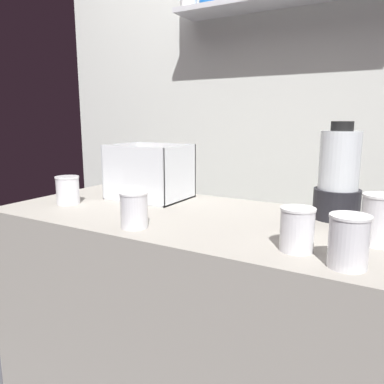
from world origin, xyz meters
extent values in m
cube|color=#9E998E|center=(0.00, 0.00, 0.45)|extent=(1.40, 0.64, 0.90)
cube|color=silver|center=(0.00, 0.77, 1.25)|extent=(2.60, 0.04, 2.50)
cube|color=white|center=(-0.29, 0.15, 0.90)|extent=(0.31, 0.24, 0.01)
cube|color=white|center=(-0.29, 0.04, 1.01)|extent=(0.31, 0.01, 0.22)
cube|color=white|center=(-0.29, 0.27, 1.01)|extent=(0.31, 0.01, 0.22)
cube|color=white|center=(-0.44, 0.15, 1.01)|extent=(0.01, 0.24, 0.22)
cube|color=white|center=(-0.14, 0.15, 1.01)|extent=(0.01, 0.24, 0.22)
cone|color=orange|center=(-0.29, 0.16, 0.93)|extent=(0.08, 0.19, 0.03)
cone|color=orange|center=(-0.29, 0.16, 0.92)|extent=(0.19, 0.11, 0.03)
cone|color=orange|center=(-0.26, 0.16, 0.92)|extent=(0.17, 0.14, 0.03)
cone|color=orange|center=(-0.24, 0.16, 0.92)|extent=(0.13, 0.17, 0.03)
cone|color=orange|center=(-0.29, 0.14, 0.95)|extent=(0.15, 0.06, 0.02)
cone|color=orange|center=(-0.34, 0.15, 0.96)|extent=(0.17, 0.08, 0.03)
cylinder|color=black|center=(0.44, 0.20, 0.95)|extent=(0.15, 0.15, 0.10)
cylinder|color=silver|center=(0.44, 0.20, 1.10)|extent=(0.13, 0.13, 0.19)
cylinder|color=maroon|center=(0.44, 0.20, 1.02)|extent=(0.12, 0.12, 0.04)
cylinder|color=black|center=(0.44, 0.20, 1.21)|extent=(0.07, 0.07, 0.03)
cylinder|color=white|center=(-0.50, -0.10, 0.95)|extent=(0.09, 0.09, 0.10)
cylinder|color=yellow|center=(-0.50, -0.10, 0.93)|extent=(0.08, 0.08, 0.07)
cylinder|color=white|center=(-0.50, -0.10, 1.01)|extent=(0.09, 0.09, 0.01)
cylinder|color=white|center=(-0.07, -0.22, 0.95)|extent=(0.08, 0.08, 0.10)
cylinder|color=yellow|center=(-0.07, -0.22, 0.93)|extent=(0.08, 0.08, 0.07)
cylinder|color=white|center=(-0.07, -0.22, 1.01)|extent=(0.09, 0.09, 0.01)
cylinder|color=white|center=(0.41, -0.18, 0.95)|extent=(0.08, 0.08, 0.11)
cylinder|color=orange|center=(0.41, -0.18, 0.94)|extent=(0.08, 0.08, 0.09)
cylinder|color=white|center=(0.41, -0.18, 1.01)|extent=(0.09, 0.09, 0.01)
cylinder|color=white|center=(0.54, -0.23, 0.96)|extent=(0.09, 0.09, 0.12)
cylinder|color=red|center=(0.54, -0.23, 0.95)|extent=(0.08, 0.08, 0.10)
cylinder|color=white|center=(0.54, -0.23, 1.02)|extent=(0.09, 0.09, 0.01)
cylinder|color=white|center=(0.59, -0.02, 0.96)|extent=(0.09, 0.09, 0.13)
cylinder|color=maroon|center=(0.59, -0.02, 0.95)|extent=(0.08, 0.08, 0.10)
cylinder|color=white|center=(0.59, -0.02, 1.03)|extent=(0.09, 0.09, 0.01)
camera|label=1|loc=(0.64, -1.10, 1.23)|focal=35.36mm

